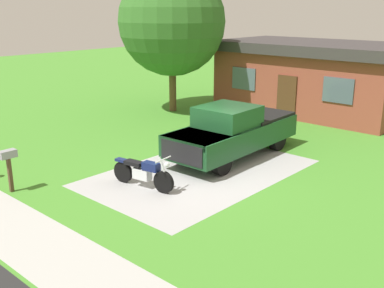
% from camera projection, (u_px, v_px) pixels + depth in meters
% --- Properties ---
extents(ground_plane, '(80.00, 80.00, 0.00)m').
position_uv_depth(ground_plane, '(200.00, 173.00, 14.90)').
color(ground_plane, '#44882B').
extents(driveway_pad, '(4.66, 7.37, 0.01)m').
position_uv_depth(driveway_pad, '(200.00, 172.00, 14.90)').
color(driveway_pad, '#A1A1A1').
rests_on(driveway_pad, ground).
extents(sidewalk_strip, '(36.00, 1.80, 0.01)m').
position_uv_depth(sidewalk_strip, '(31.00, 239.00, 10.64)').
color(sidewalk_strip, '#A9A9A4').
rests_on(sidewalk_strip, ground).
extents(motorcycle, '(2.20, 0.71, 1.09)m').
position_uv_depth(motorcycle, '(143.00, 172.00, 13.55)').
color(motorcycle, black).
rests_on(motorcycle, ground).
extents(pickup_truck, '(2.18, 5.69, 1.90)m').
position_uv_depth(pickup_truck, '(234.00, 130.00, 16.31)').
color(pickup_truck, black).
rests_on(pickup_truck, ground).
extents(mailbox, '(0.26, 0.48, 1.26)m').
position_uv_depth(mailbox, '(8.00, 160.00, 13.10)').
color(mailbox, '#4C3823').
rests_on(mailbox, ground).
extents(shade_tree, '(5.32, 5.32, 7.14)m').
position_uv_depth(shade_tree, '(172.00, 22.00, 22.54)').
color(shade_tree, brown).
rests_on(shade_tree, ground).
extents(neighbor_house, '(9.60, 5.60, 3.50)m').
position_uv_depth(neighbor_house, '(313.00, 76.00, 23.25)').
color(neighbor_house, brown).
rests_on(neighbor_house, ground).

